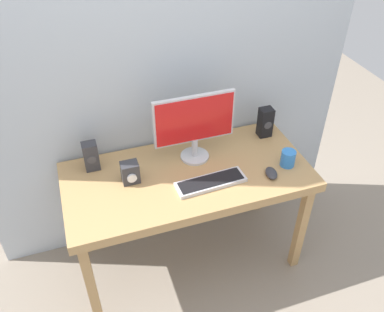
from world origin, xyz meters
The scene contains 10 objects.
ground_plane centered at (0.00, 0.00, 0.00)m, with size 6.00×6.00×0.00m, color gray.
wall_back centered at (0.00, 0.38, 1.50)m, with size 2.38×0.04×3.00m, color #B2BCC6.
desk centered at (0.00, 0.00, 0.69)m, with size 1.43×0.68×0.76m.
monitor centered at (0.09, 0.14, 1.00)m, with size 0.48×0.17×0.42m.
keyboard_primary centered at (0.09, -0.13, 0.77)m, with size 0.41×0.14×0.02m.
mouse centered at (0.45, -0.17, 0.78)m, with size 0.07×0.11×0.03m, color #333338.
speaker_right centered at (0.59, 0.21, 0.86)m, with size 0.08×0.08×0.20m.
speaker_left centered at (-0.51, 0.22, 0.85)m, with size 0.08×0.08×0.18m.
audio_controller centered at (-0.33, 0.04, 0.82)m, with size 0.10×0.09×0.13m.
coffee_mug centered at (0.58, -0.12, 0.81)m, with size 0.09×0.09×0.10m, color #337FD8.
Camera 1 is at (-0.56, -1.72, 2.31)m, focal length 38.38 mm.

